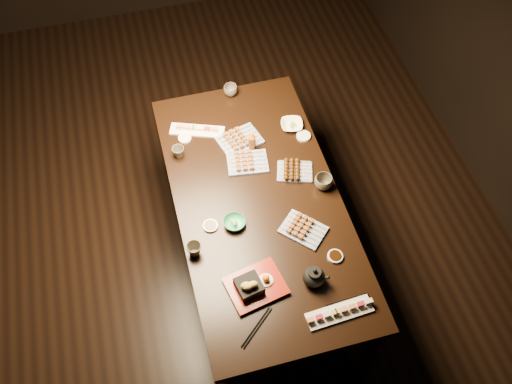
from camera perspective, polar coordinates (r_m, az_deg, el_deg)
ground at (r=3.93m, az=-4.98°, el=-3.95°), size 5.00×5.00×0.00m
dining_table at (r=3.45m, az=0.22°, el=-4.44°), size 1.05×1.87×0.75m
sushi_platter_near at (r=2.83m, az=8.38°, el=-11.73°), size 0.34×0.11×0.04m
sushi_platter_far at (r=3.46m, az=-5.92°, el=6.29°), size 0.34×0.20×0.04m
yakitori_plate_center at (r=3.27m, az=-0.86°, el=3.19°), size 0.25×0.20×0.06m
yakitori_plate_right at (r=3.02m, az=4.77°, el=-3.57°), size 0.27×0.28×0.06m
yakitori_plate_left at (r=3.38m, az=-1.65°, el=5.44°), size 0.28×0.24×0.06m
tsukune_plate at (r=3.24m, az=3.90°, el=2.23°), size 0.23×0.20×0.05m
edamame_bowl_green at (r=3.04m, az=-2.16°, el=-3.11°), size 0.16×0.16×0.04m
edamame_bowl_cream at (r=3.47m, az=3.59°, el=6.71°), size 0.16×0.16×0.03m
tempura_tray at (r=2.83m, az=-0.02°, el=-9.04°), size 0.32×0.27×0.10m
teacup_near_left at (r=2.95m, az=-6.20°, el=-5.74°), size 0.10×0.10×0.07m
teacup_mid_right at (r=3.19m, az=6.75°, el=0.99°), size 0.12×0.12×0.08m
teacup_far_left at (r=3.34m, az=-7.77°, el=3.99°), size 0.08×0.08×0.07m
teacup_far_right at (r=3.65m, az=-2.56°, el=10.13°), size 0.09×0.09×0.07m
teapot at (r=2.86m, az=5.82°, el=-8.30°), size 0.18×0.18×0.11m
condiment_bottle at (r=3.32m, az=-0.40°, el=5.12°), size 0.05×0.05×0.13m
sauce_dish_west at (r=3.05m, az=-4.59°, el=-3.39°), size 0.10×0.10×0.01m
sauce_dish_east at (r=3.43m, az=4.77°, el=5.59°), size 0.11×0.11×0.01m
sauce_dish_se at (r=2.98m, az=7.92°, el=-6.38°), size 0.10×0.10×0.01m
sauce_dish_nw at (r=3.43m, az=-7.13°, el=5.35°), size 0.09×0.09×0.01m
chopsticks_near at (r=2.79m, az=0.07°, el=-13.36°), size 0.20×0.18×0.01m
chopsticks_se at (r=2.88m, az=9.09°, el=-10.66°), size 0.22×0.03×0.01m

